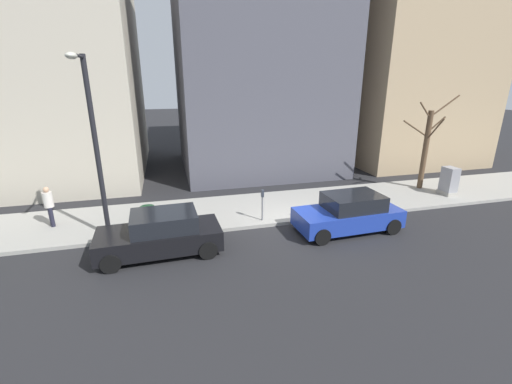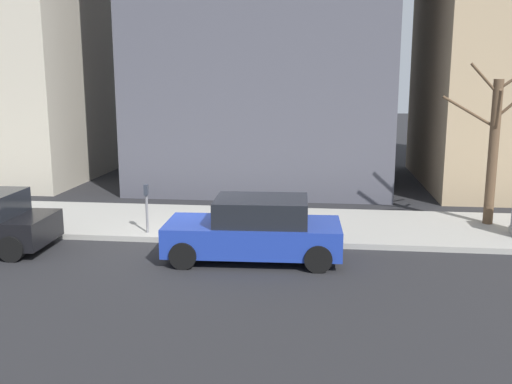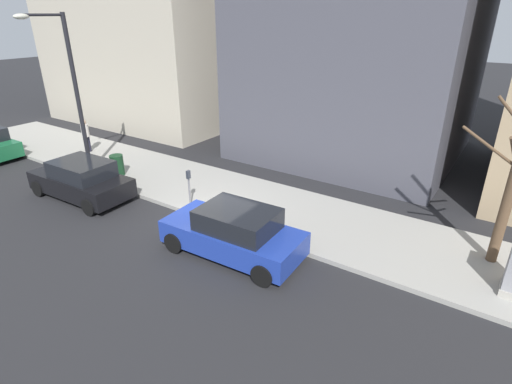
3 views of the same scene
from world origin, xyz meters
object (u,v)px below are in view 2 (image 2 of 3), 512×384
bare_tree (494,146)px  office_block_center (267,5)px  parked_car_blue (255,230)px  parking_meter (147,203)px

bare_tree → office_block_center: 11.79m
parked_car_blue → office_block_center: bearing=2.1°
parking_meter → bare_tree: bare_tree is taller
bare_tree → office_block_center: size_ratio=0.34×
parked_car_blue → office_block_center: office_block_center is taller
parked_car_blue → bare_tree: 7.59m
parking_meter → office_block_center: size_ratio=0.09×
parked_car_blue → parking_meter: size_ratio=3.16×
bare_tree → office_block_center: (7.85, 7.30, 4.90)m
bare_tree → parking_meter: bearing=102.5°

